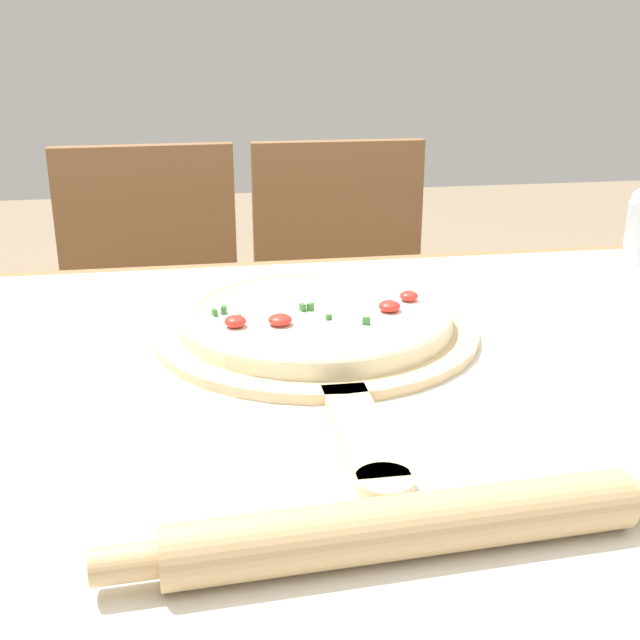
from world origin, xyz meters
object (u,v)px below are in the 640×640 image
pizza_peel (318,335)px  rolling_pin (405,526)px  chair_right (344,318)px  pizza (316,316)px  chair_left (154,329)px

pizza_peel → rolling_pin: rolling_pin is taller
rolling_pin → chair_right: size_ratio=0.48×
pizza → chair_right: size_ratio=0.37×
chair_right → pizza_peel: bearing=-102.5°
rolling_pin → pizza_peel: bearing=89.2°
pizza → chair_right: (0.18, 0.74, -0.28)m
pizza_peel → rolling_pin: size_ratio=1.33×
pizza → chair_left: 0.82m
pizza_peel → chair_left: (-0.24, 0.76, -0.26)m
chair_left → chair_right: (0.42, 0.00, 0.00)m
pizza_peel → pizza: 0.03m
rolling_pin → chair_left: bearing=101.0°
rolling_pin → chair_right: bearing=81.0°
rolling_pin → pizza: bearing=89.2°
pizza → chair_right: bearing=76.3°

